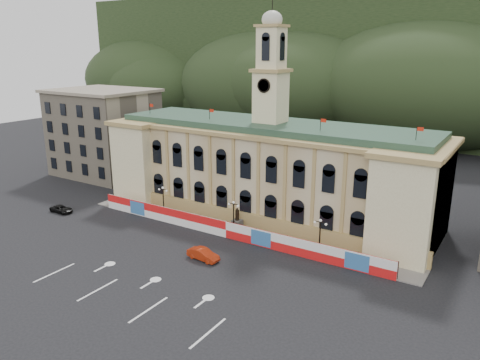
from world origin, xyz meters
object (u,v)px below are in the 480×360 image
Objects in this scene: lamp_center at (234,214)px; red_sedan at (203,254)px; statue at (237,224)px; black_suv at (62,209)px.

red_sedan is (1.63, -9.92, -2.31)m from lamp_center.
black_suv is at bearing -163.08° from statue.
statue is at bearing 13.48° from red_sedan.
statue reaches higher than black_suv.
lamp_center is 31.18m from black_suv.
statue is 0.86× the size of black_suv.
statue is 0.78× the size of red_sedan.
black_suv is at bearing 91.73° from red_sedan.
statue is 11.04m from red_sedan.
red_sedan is at bearing -93.98° from black_suv.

